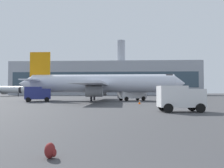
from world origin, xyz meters
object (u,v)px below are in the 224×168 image
object	(u,v)px
safety_cone_outer	(139,102)
safety_cone_near	(162,104)
airplane_at_gate	(101,84)
safety_cone_mid	(174,100)
cargo_van	(180,97)
traveller_backpack	(50,151)
fuel_truck	(132,92)
service_truck	(37,93)
safety_cone_far	(177,102)

from	to	relation	value
safety_cone_outer	safety_cone_near	bearing A→B (deg)	-66.22
airplane_at_gate	safety_cone_mid	xyz separation A→B (m)	(14.67, -2.87, -3.32)
cargo_van	traveller_backpack	size ratio (longest dim) A/B	9.49
airplane_at_gate	fuel_truck	world-z (taller)	airplane_at_gate
airplane_at_gate	service_truck	world-z (taller)	airplane_at_gate
safety_cone_mid	safety_cone_outer	size ratio (longest dim) A/B	0.95
airplane_at_gate	safety_cone_mid	world-z (taller)	airplane_at_gate
safety_cone_outer	traveller_backpack	world-z (taller)	safety_cone_outer
safety_cone_outer	cargo_van	bearing A→B (deg)	-77.07
safety_cone_near	safety_cone_mid	distance (m)	15.00
fuel_truck	safety_cone_near	bearing A→B (deg)	-79.93
service_truck	safety_cone_far	size ratio (longest dim) A/B	7.41
service_truck	safety_cone_near	xyz separation A→B (m)	(21.87, -12.49, -1.20)
safety_cone_far	traveller_backpack	bearing A→B (deg)	-110.61
safety_cone_near	safety_cone_far	world-z (taller)	safety_cone_near
safety_cone_mid	fuel_truck	bearing A→B (deg)	151.02
cargo_van	safety_cone_outer	world-z (taller)	cargo_van
safety_cone_near	safety_cone_outer	distance (m)	6.37
cargo_van	safety_cone_far	bearing A→B (deg)	78.00
airplane_at_gate	service_truck	xyz separation A→B (m)	(-11.98, -4.60, -2.05)
cargo_van	safety_cone_mid	size ratio (longest dim) A/B	6.68
cargo_van	safety_cone_far	world-z (taller)	cargo_van
cargo_van	safety_cone_mid	bearing A→B (deg)	78.95
fuel_truck	safety_cone_mid	xyz separation A→B (m)	(8.09, -4.48, -1.44)
fuel_truck	safety_cone_far	bearing A→B (deg)	-66.28
service_truck	safety_cone_near	world-z (taller)	service_truck
cargo_van	safety_cone_mid	xyz separation A→B (m)	(4.26, 21.81, -1.11)
cargo_van	safety_cone_near	bearing A→B (deg)	93.86
cargo_van	traveller_backpack	xyz separation A→B (m)	(-7.84, -15.71, -1.22)
safety_cone_near	traveller_backpack	bearing A→B (deg)	-107.47
fuel_truck	safety_cone_near	xyz separation A→B (m)	(3.32, -18.71, -1.36)
service_truck	safety_cone_far	world-z (taller)	service_truck
safety_cone_near	fuel_truck	bearing A→B (deg)	100.07
safety_cone_outer	traveller_backpack	size ratio (longest dim) A/B	1.50
safety_cone_mid	safety_cone_outer	distance (m)	11.15
fuel_truck	cargo_van	xyz separation A→B (m)	(3.83, -26.29, -0.32)
safety_cone_outer	airplane_at_gate	bearing A→B (deg)	123.03
safety_cone_far	fuel_truck	bearing A→B (deg)	113.72
safety_cone_near	safety_cone_mid	world-z (taller)	safety_cone_near
cargo_van	safety_cone_outer	bearing A→B (deg)	102.93
cargo_van	traveller_backpack	distance (m)	17.60
fuel_truck	safety_cone_mid	world-z (taller)	fuel_truck
fuel_truck	safety_cone_outer	xyz separation A→B (m)	(0.75, -12.88, -1.42)
airplane_at_gate	safety_cone_outer	distance (m)	13.84
cargo_van	traveller_backpack	bearing A→B (deg)	-116.53
safety_cone_far	safety_cone_outer	world-z (taller)	safety_cone_outer
safety_cone_mid	safety_cone_far	world-z (taller)	safety_cone_far
traveller_backpack	fuel_truck	bearing A→B (deg)	84.55
airplane_at_gate	service_truck	bearing A→B (deg)	-158.98
safety_cone_near	safety_cone_mid	bearing A→B (deg)	71.45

